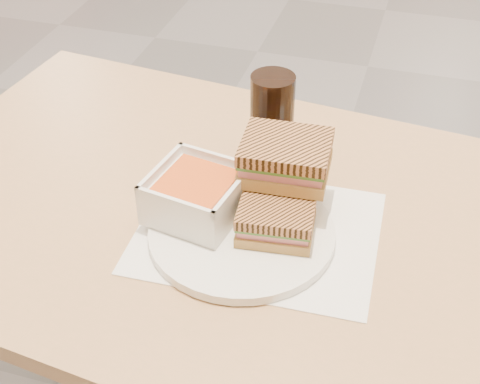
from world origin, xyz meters
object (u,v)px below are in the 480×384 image
(plate, at_px, (242,233))
(cola_glass, at_px, (272,119))
(soup_bowl, at_px, (197,196))
(main_table, at_px, (261,272))
(panini_lower, at_px, (276,219))

(plate, relative_size, cola_glass, 1.77)
(cola_glass, bearing_deg, soup_bowl, -108.47)
(plate, relative_size, soup_bowl, 1.85)
(main_table, relative_size, cola_glass, 8.28)
(panini_lower, bearing_deg, cola_glass, 106.42)
(plate, bearing_deg, panini_lower, 9.37)
(main_table, height_order, panini_lower, panini_lower)
(soup_bowl, xyz_separation_m, panini_lower, (0.12, -0.01, -0.01))
(main_table, relative_size, panini_lower, 11.02)
(panini_lower, distance_m, cola_glass, 0.21)
(plate, height_order, cola_glass, cola_glass)
(main_table, distance_m, cola_glass, 0.25)
(main_table, distance_m, plate, 0.13)
(panini_lower, xyz_separation_m, cola_glass, (-0.06, 0.20, 0.04))
(soup_bowl, height_order, panini_lower, soup_bowl)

